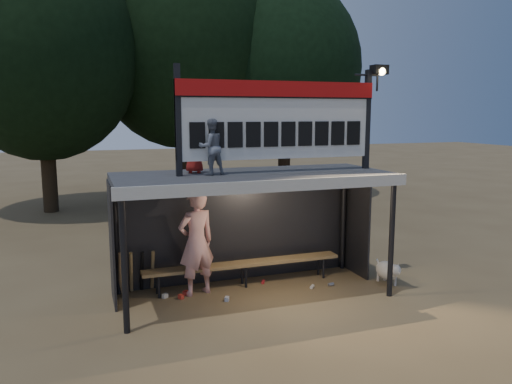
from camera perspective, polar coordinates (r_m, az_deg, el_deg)
ground at (r=9.63m, az=-0.34°, el=-11.66°), size 80.00×80.00×0.00m
player at (r=9.44m, az=-6.84°, el=-5.73°), size 0.84×0.67×2.01m
child_a at (r=8.77m, az=-5.18°, el=5.14°), size 0.54×0.46×0.98m
child_b at (r=9.12m, az=-7.08°, el=4.80°), size 0.45×0.33×0.84m
dugout_shelter at (r=9.37m, az=-0.84°, el=-0.53°), size 5.10×2.08×2.32m
scoreboard_assembly at (r=9.20m, az=2.98°, el=8.53°), size 4.10×0.27×1.99m
bench at (r=9.98m, az=-1.38°, el=-8.28°), size 4.00×0.35×0.48m
tree_left at (r=18.66m, az=-23.36°, el=14.79°), size 6.46×6.46×9.27m
tree_mid at (r=20.59m, az=-8.57°, el=16.62°), size 7.22×7.22×10.36m
tree_right at (r=20.68m, az=3.32°, el=13.95°), size 6.08×6.08×8.72m
dog at (r=10.45m, az=14.85°, el=-8.67°), size 0.36×0.81×0.49m
bats at (r=9.83m, az=-13.49°, el=-8.82°), size 0.67×0.35×0.84m
litter at (r=9.71m, az=-2.12°, el=-11.24°), size 3.34×0.80×0.08m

